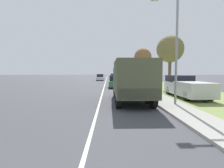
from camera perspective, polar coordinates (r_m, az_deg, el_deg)
ground_plane at (r=40.06m, az=-2.05°, el=0.92°), size 180.00×180.00×0.00m
lane_centre_stripe at (r=40.06m, az=-2.05°, el=0.93°), size 0.12×120.00×0.00m
sidewalk_right at (r=40.25m, az=4.37°, el=1.01°), size 1.80×120.00×0.12m
grass_strip_right at (r=40.91m, az=10.52°, el=0.94°), size 7.00×120.00×0.02m
military_truck at (r=12.13m, az=6.39°, el=1.51°), size 2.35×6.55×2.83m
car_nearest_ahead at (r=23.69m, az=1.06°, el=0.63°), size 1.76×3.92×1.65m
car_second_ahead at (r=32.45m, az=1.13°, el=1.39°), size 1.75×3.92×1.46m
car_third_ahead at (r=43.60m, az=-3.89°, el=2.10°), size 1.83×4.35×1.59m
car_fourth_ahead at (r=55.90m, az=0.37°, el=2.50°), size 1.82×4.36×1.57m
pickup_truck at (r=15.81m, az=22.98°, el=-0.80°), size 1.97×5.61×1.78m
lamp_post at (r=11.50m, az=19.33°, el=13.34°), size 1.69×0.24×6.49m
tree_mid_right at (r=23.41m, az=18.46°, el=10.67°), size 3.35×3.35×6.63m
tree_far_right at (r=37.38m, az=10.03°, el=8.65°), size 3.58×3.58×7.02m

